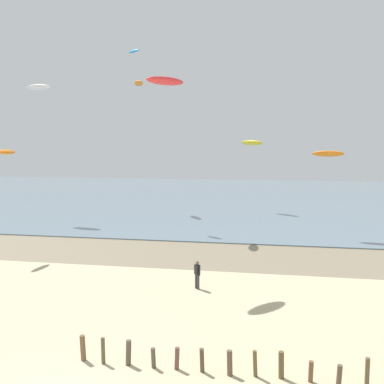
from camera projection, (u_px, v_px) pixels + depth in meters
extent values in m
cube|color=#84755B|center=(177.00, 254.00, 34.57)|extent=(120.00, 8.49, 0.01)
cube|color=slate|center=(226.00, 196.00, 72.97)|extent=(160.00, 70.00, 0.10)
cylinder|color=brown|center=(83.00, 348.00, 17.42)|extent=(0.24, 0.22, 1.04)
cylinder|color=brown|center=(103.00, 351.00, 17.17)|extent=(0.18, 0.20, 1.05)
cylinder|color=brown|center=(128.00, 353.00, 17.06)|extent=(0.24, 0.23, 1.01)
cylinder|color=brown|center=(153.00, 358.00, 16.84)|extent=(0.19, 0.21, 0.81)
cylinder|color=brown|center=(177.00, 358.00, 16.72)|extent=(0.21, 0.18, 0.88)
cylinder|color=brown|center=(202.00, 360.00, 16.52)|extent=(0.19, 0.19, 0.94)
cylinder|color=brown|center=(230.00, 363.00, 16.30)|extent=(0.24, 0.25, 0.96)
cylinder|color=brown|center=(255.00, 364.00, 16.19)|extent=(0.19, 0.18, 1.02)
cylinder|color=brown|center=(281.00, 365.00, 16.07)|extent=(0.22, 0.21, 1.03)
cylinder|color=brown|center=(311.00, 372.00, 15.83)|extent=(0.19, 0.19, 0.80)
cylinder|color=brown|center=(339.00, 375.00, 15.62)|extent=(0.21, 0.21, 0.77)
cylinder|color=brown|center=(367.00, 372.00, 15.56)|extent=(0.17, 0.21, 1.07)
cylinder|color=#383842|center=(198.00, 282.00, 26.04)|extent=(0.16, 0.16, 0.88)
cylinder|color=#383842|center=(196.00, 281.00, 26.23)|extent=(0.16, 0.16, 0.88)
cube|color=black|center=(197.00, 270.00, 26.05)|extent=(0.40, 0.42, 0.60)
sphere|color=brown|center=(197.00, 263.00, 26.01)|extent=(0.22, 0.22, 0.22)
cylinder|color=black|center=(199.00, 271.00, 25.85)|extent=(0.09, 0.09, 0.52)
cylinder|color=black|center=(195.00, 269.00, 26.26)|extent=(0.09, 0.09, 0.52)
ellipsoid|color=red|center=(165.00, 81.00, 27.42)|extent=(2.57, 2.78, 0.63)
ellipsoid|color=yellow|center=(178.00, 82.00, 41.56)|extent=(0.92, 2.48, 0.57)
ellipsoid|color=yellow|center=(252.00, 143.00, 56.10)|extent=(3.45, 3.01, 0.93)
ellipsoid|color=white|center=(39.00, 87.00, 49.60)|extent=(3.54, 1.87, 0.86)
ellipsoid|color=orange|center=(139.00, 83.00, 56.90)|extent=(2.50, 3.31, 0.84)
ellipsoid|color=orange|center=(328.00, 154.00, 40.24)|extent=(2.99, 1.43, 0.81)
ellipsoid|color=#2384D1|center=(134.00, 51.00, 46.51)|extent=(1.85, 1.63, 0.53)
ellipsoid|color=orange|center=(6.00, 152.00, 33.31)|extent=(0.91, 2.11, 0.52)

